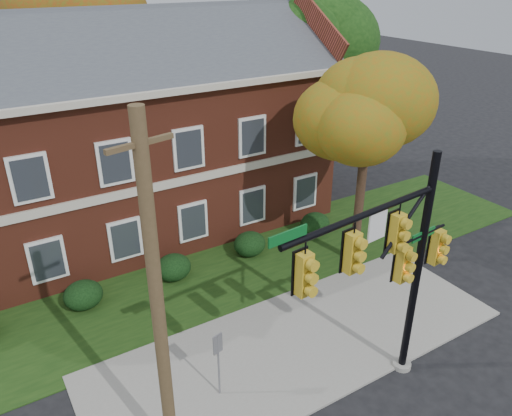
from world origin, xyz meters
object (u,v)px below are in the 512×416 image
hedge_left (83,295)px  tree_far_rear (88,15)px  tree_right_rear (316,31)px  traffic_signal (392,259)px  tree_near_right (376,104)px  sign_post (218,355)px  hedge_right (250,244)px  utility_pole (158,312)px  hedge_far_right (315,224)px  apartment_building (118,125)px  hedge_center (173,267)px

hedge_left → tree_far_rear: (4.84, 13.09, 8.32)m
tree_right_rear → traffic_signal: bearing=-120.5°
hedge_left → tree_near_right: (10.72, -2.83, 6.14)m
tree_far_rear → sign_post: tree_far_rear is taller
hedge_left → tree_right_rear: bearing=22.4°
hedge_right → utility_pole: size_ratio=0.15×
hedge_right → tree_right_rear: tree_right_rear is taller
hedge_far_right → traffic_signal: traffic_signal is taller
hedge_far_right → utility_pole: bearing=-143.8°
tree_far_rear → sign_post: size_ratio=5.20×
hedge_left → utility_pole: bearing=-87.8°
hedge_far_right → hedge_left: bearing=180.0°
sign_post → traffic_signal: bearing=-41.0°
hedge_far_right → utility_pole: size_ratio=0.15×
tree_right_rear → hedge_left: bearing=-157.6°
traffic_signal → utility_pole: utility_pole is taller
apartment_building → hedge_right: apartment_building is taller
apartment_building → sign_post: bearing=-96.2°
apartment_building → tree_near_right: apartment_building is taller
traffic_signal → apartment_building: bearing=96.3°
hedge_far_right → hedge_center: bearing=180.0°
hedge_right → apartment_building: bearing=123.7°
apartment_building → hedge_center: bearing=-90.0°
hedge_left → sign_post: size_ratio=0.63×
sign_post → hedge_far_right: bearing=23.1°
hedge_center → tree_far_rear: 15.57m
hedge_far_right → sign_post: size_ratio=0.63×
tree_far_rear → traffic_signal: (1.48, -21.42, -4.46)m
hedge_left → sign_post: sign_post is taller
apartment_building → tree_far_rear: bearing=80.3°
tree_right_rear → tree_far_rear: 12.20m
hedge_left → hedge_right: (7.00, 0.00, 0.00)m
hedge_right → utility_pole: (-6.71, -7.47, 4.06)m
hedge_right → tree_near_right: tree_near_right is taller
tree_near_right → utility_pole: utility_pole is taller
hedge_left → hedge_far_right: same height
tree_far_rear → utility_pole: size_ratio=1.27×
tree_far_rear → utility_pole: (-4.56, -20.56, -4.26)m
hedge_right → tree_near_right: 7.72m
traffic_signal → sign_post: traffic_signal is taller
tree_far_rear → apartment_building: bearing=-99.7°
hedge_center → sign_post: (-1.25, -6.25, 0.98)m
apartment_building → hedge_left: (-3.50, -5.25, -4.46)m
apartment_building → sign_post: size_ratio=8.49×
apartment_building → hedge_far_right: (7.00, -5.25, -4.46)m
tree_near_right → tree_far_rear: tree_far_rear is taller
tree_near_right → tree_right_rear: 9.94m
tree_near_right → tree_far_rear: (-5.88, 15.93, 2.17)m
hedge_right → tree_far_rear: 15.66m
apartment_building → utility_pole: size_ratio=2.08×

